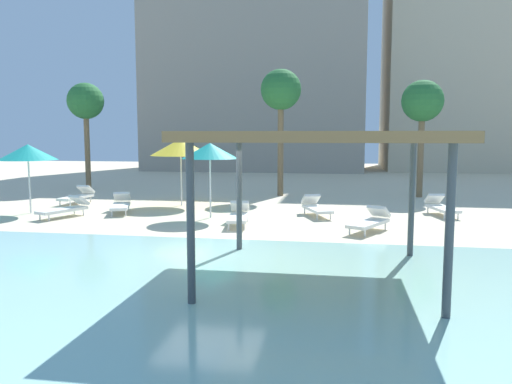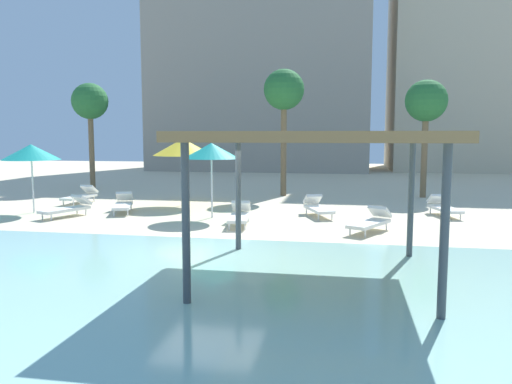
% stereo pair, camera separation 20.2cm
% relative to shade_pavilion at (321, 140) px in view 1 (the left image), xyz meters
% --- Properties ---
extents(ground_plane, '(80.00, 80.00, 0.00)m').
position_rel_shade_pavilion_xyz_m(ground_plane, '(-2.74, 1.71, -2.79)').
color(ground_plane, beige).
extents(lagoon_water, '(44.00, 13.50, 0.04)m').
position_rel_shade_pavilion_xyz_m(lagoon_water, '(-2.74, -3.54, -2.77)').
color(lagoon_water, '#99D1C6').
rests_on(lagoon_water, ground).
extents(shade_pavilion, '(4.83, 4.83, 2.95)m').
position_rel_shade_pavilion_xyz_m(shade_pavilion, '(0.00, 0.00, 0.00)').
color(shade_pavilion, '#42474C').
rests_on(shade_pavilion, ground).
extents(beach_umbrella_teal_0, '(1.97, 1.97, 2.61)m').
position_rel_shade_pavilion_xyz_m(beach_umbrella_teal_0, '(-4.05, 6.86, -0.45)').
color(beach_umbrella_teal_0, silver).
rests_on(beach_umbrella_teal_0, ground).
extents(beach_umbrella_yellow_2, '(2.48, 2.48, 2.74)m').
position_rel_shade_pavilion_xyz_m(beach_umbrella_yellow_2, '(-6.01, 9.69, -0.39)').
color(beach_umbrella_yellow_2, silver).
rests_on(beach_umbrella_yellow_2, ground).
extents(beach_umbrella_teal_3, '(2.09, 2.09, 2.55)m').
position_rel_shade_pavilion_xyz_m(beach_umbrella_teal_3, '(-10.90, 6.77, -0.53)').
color(beach_umbrella_teal_3, silver).
rests_on(beach_umbrella_teal_3, ground).
extents(lounge_chair_0, '(1.42, 1.96, 0.74)m').
position_rel_shade_pavilion_xyz_m(lounge_chair_0, '(1.33, 5.18, -2.45)').
color(lounge_chair_0, white).
rests_on(lounge_chair_0, ground).
extents(lounge_chair_1, '(1.24, 1.98, 0.74)m').
position_rel_shade_pavilion_xyz_m(lounge_chair_1, '(-0.44, 7.88, -2.45)').
color(lounge_chair_1, white).
rests_on(lounge_chair_1, ground).
extents(lounge_chair_2, '(0.83, 1.96, 0.74)m').
position_rel_shade_pavilion_xyz_m(lounge_chair_2, '(-2.80, 5.62, -2.45)').
color(lounge_chair_2, white).
rests_on(lounge_chair_2, ground).
extents(lounge_chair_3, '(1.00, 1.98, 0.74)m').
position_rel_shade_pavilion_xyz_m(lounge_chair_3, '(4.01, 8.76, -2.45)').
color(lounge_chair_3, white).
rests_on(lounge_chair_3, ground).
extents(lounge_chair_4, '(0.80, 1.95, 0.74)m').
position_rel_shade_pavilion_xyz_m(lounge_chair_4, '(-10.55, 9.58, -2.45)').
color(lounge_chair_4, white).
rests_on(lounge_chair_4, ground).
extents(lounge_chair_5, '(1.25, 1.98, 0.74)m').
position_rel_shade_pavilion_xyz_m(lounge_chair_5, '(-9.13, 6.17, -2.45)').
color(lounge_chair_5, white).
rests_on(lounge_chair_5, ground).
extents(lounge_chair_6, '(1.20, 1.99, 0.74)m').
position_rel_shade_pavilion_xyz_m(lounge_chair_6, '(-7.65, 7.43, -2.45)').
color(lounge_chair_6, white).
rests_on(lounge_chair_6, ground).
extents(palm_tree_0, '(1.90, 1.90, 5.39)m').
position_rel_shade_pavilion_xyz_m(palm_tree_0, '(4.08, 14.19, 1.55)').
color(palm_tree_0, brown).
rests_on(palm_tree_0, ground).
extents(palm_tree_1, '(1.90, 1.90, 5.62)m').
position_rel_shade_pavilion_xyz_m(palm_tree_1, '(-12.89, 14.94, 1.76)').
color(palm_tree_1, brown).
rests_on(palm_tree_1, ground).
extents(palm_tree_2, '(1.90, 1.90, 5.95)m').
position_rel_shade_pavilion_xyz_m(palm_tree_2, '(-2.38, 13.65, 2.08)').
color(palm_tree_2, brown).
rests_on(palm_tree_2, ground).
extents(hotel_block_0, '(17.66, 10.11, 19.35)m').
position_rel_shade_pavilion_xyz_m(hotel_block_0, '(-6.62, 33.01, 6.89)').
color(hotel_block_0, '#9E9384').
rests_on(hotel_block_0, ground).
extents(hotel_block_1, '(16.31, 9.98, 21.65)m').
position_rel_shade_pavilion_xyz_m(hotel_block_1, '(12.25, 34.96, 8.04)').
color(hotel_block_1, beige).
rests_on(hotel_block_1, ground).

